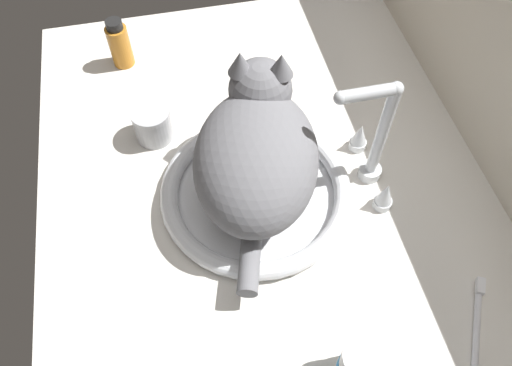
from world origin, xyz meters
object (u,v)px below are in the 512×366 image
(faucet, at_px, (374,145))
(amber_bottle, at_px, (120,44))
(toothbrush, at_px, (477,336))
(cat, at_px, (257,148))
(sink_basin, at_px, (256,191))
(pill_bottle, at_px, (359,366))
(metal_jar, at_px, (153,124))

(faucet, distance_m, amber_bottle, 0.56)
(faucet, relative_size, toothbrush, 1.32)
(faucet, bearing_deg, cat, -95.52)
(sink_basin, distance_m, amber_bottle, 0.44)
(sink_basin, relative_size, toothbrush, 1.91)
(pill_bottle, xyz_separation_m, metal_jar, (-0.50, -0.23, -0.01))
(metal_jar, bearing_deg, amber_bottle, -168.56)
(toothbrush, bearing_deg, pill_bottle, -86.66)
(sink_basin, distance_m, faucet, 0.21)
(cat, bearing_deg, sink_basin, -16.03)
(cat, relative_size, metal_jar, 5.04)
(faucet, xyz_separation_m, pill_bottle, (0.32, -0.13, -0.05))
(metal_jar, xyz_separation_m, toothbrush, (0.49, 0.42, -0.03))
(sink_basin, relative_size, pill_bottle, 3.87)
(faucet, height_order, metal_jar, faucet)
(cat, bearing_deg, pill_bottle, 11.06)
(pill_bottle, bearing_deg, cat, -168.94)
(metal_jar, relative_size, amber_bottle, 0.67)
(cat, xyz_separation_m, amber_bottle, (-0.37, -0.21, -0.06))
(pill_bottle, height_order, metal_jar, pill_bottle)
(faucet, height_order, cat, faucet)
(sink_basin, bearing_deg, toothbrush, 40.21)
(cat, height_order, toothbrush, cat)
(pill_bottle, height_order, amber_bottle, amber_bottle)
(sink_basin, bearing_deg, faucet, 90.00)
(amber_bottle, height_order, toothbrush, amber_bottle)
(sink_basin, relative_size, amber_bottle, 3.09)
(sink_basin, distance_m, pill_bottle, 0.33)
(sink_basin, bearing_deg, cat, 163.97)
(pill_bottle, bearing_deg, metal_jar, -155.14)
(metal_jar, xyz_separation_m, amber_bottle, (-0.22, -0.04, 0.02))
(amber_bottle, distance_m, toothbrush, 0.84)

